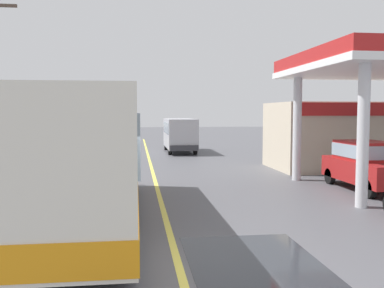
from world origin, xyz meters
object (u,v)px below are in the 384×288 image
coach_bus_main (90,157)px  minibus_opposing_lane (180,132)px  pedestrian_near_pump (363,161)px  car_at_pump (366,163)px

coach_bus_main → minibus_opposing_lane: size_ratio=1.80×
pedestrian_near_pump → car_at_pump: bearing=-115.1°
coach_bus_main → minibus_opposing_lane: (4.39, 19.92, -0.25)m
car_at_pump → minibus_opposing_lane: minibus_opposing_lane is taller
minibus_opposing_lane → car_at_pump: bearing=-71.9°
minibus_opposing_lane → pedestrian_near_pump: (5.96, -15.18, -0.54)m
car_at_pump → pedestrian_near_pump: 1.38m
minibus_opposing_lane → pedestrian_near_pump: size_ratio=3.69×
coach_bus_main → pedestrian_near_pump: size_ratio=6.65×
minibus_opposing_lane → pedestrian_near_pump: minibus_opposing_lane is taller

